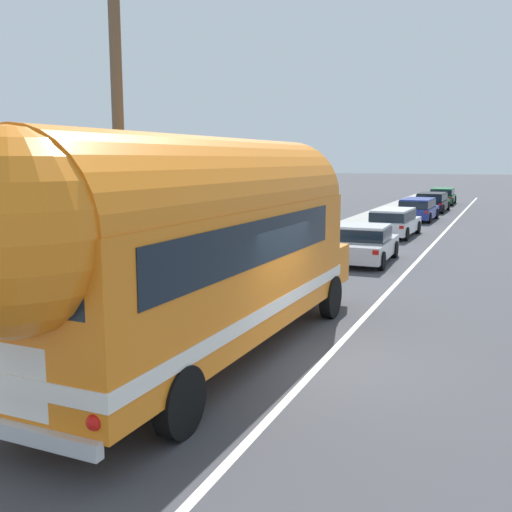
{
  "coord_description": "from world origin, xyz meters",
  "views": [
    {
      "loc": [
        3.02,
        -10.18,
        3.72
      ],
      "look_at": [
        -1.79,
        1.13,
        1.73
      ],
      "focal_mm": 41.95,
      "sensor_mm": 36.0,
      "label": 1
    }
  ],
  "objects_px": {
    "painted_bus": "(194,241)",
    "car_fourth": "(432,201)",
    "car_lead": "(364,242)",
    "car_third": "(418,208)",
    "car_fifth": "(443,195)",
    "utility_pole": "(118,124)",
    "car_second": "(394,221)"
  },
  "relations": [
    {
      "from": "car_third",
      "to": "car_fifth",
      "type": "xyz_separation_m",
      "value": [
        -0.04,
        14.38,
        -0.01
      ]
    },
    {
      "from": "car_fourth",
      "to": "painted_bus",
      "type": "bearing_deg",
      "value": -89.87
    },
    {
      "from": "painted_bus",
      "to": "car_fifth",
      "type": "height_order",
      "value": "painted_bus"
    },
    {
      "from": "car_lead",
      "to": "car_third",
      "type": "distance_m",
      "value": 16.06
    },
    {
      "from": "car_third",
      "to": "car_fourth",
      "type": "bearing_deg",
      "value": 89.78
    },
    {
      "from": "car_fourth",
      "to": "car_second",
      "type": "bearing_deg",
      "value": -89.98
    },
    {
      "from": "utility_pole",
      "to": "car_third",
      "type": "bearing_deg",
      "value": 85.03
    },
    {
      "from": "car_second",
      "to": "car_third",
      "type": "bearing_deg",
      "value": 90.22
    },
    {
      "from": "car_lead",
      "to": "car_second",
      "type": "distance_m",
      "value": 7.77
    },
    {
      "from": "painted_bus",
      "to": "car_fifth",
      "type": "bearing_deg",
      "value": 90.2
    },
    {
      "from": "car_second",
      "to": "car_fifth",
      "type": "distance_m",
      "value": 22.67
    },
    {
      "from": "car_lead",
      "to": "car_fourth",
      "type": "bearing_deg",
      "value": 90.77
    },
    {
      "from": "car_third",
      "to": "car_fifth",
      "type": "relative_size",
      "value": 0.97
    },
    {
      "from": "utility_pole",
      "to": "painted_bus",
      "type": "height_order",
      "value": "utility_pole"
    },
    {
      "from": "painted_bus",
      "to": "car_fourth",
      "type": "xyz_separation_m",
      "value": [
        -0.08,
        35.22,
        -1.51
      ]
    },
    {
      "from": "car_third",
      "to": "car_fifth",
      "type": "distance_m",
      "value": 14.38
    },
    {
      "from": "utility_pole",
      "to": "car_fourth",
      "type": "height_order",
      "value": "utility_pole"
    },
    {
      "from": "painted_bus",
      "to": "car_second",
      "type": "bearing_deg",
      "value": 90.22
    },
    {
      "from": "car_second",
      "to": "car_lead",
      "type": "bearing_deg",
      "value": -87.76
    },
    {
      "from": "car_second",
      "to": "car_fifth",
      "type": "bearing_deg",
      "value": 90.18
    },
    {
      "from": "car_second",
      "to": "car_fifth",
      "type": "xyz_separation_m",
      "value": [
        -0.07,
        22.67,
        0.0
      ]
    },
    {
      "from": "painted_bus",
      "to": "car_third",
      "type": "distance_m",
      "value": 28.38
    },
    {
      "from": "car_lead",
      "to": "car_second",
      "type": "height_order",
      "value": "same"
    },
    {
      "from": "car_lead",
      "to": "car_fourth",
      "type": "xyz_separation_m",
      "value": [
        -0.31,
        22.94,
        0.06
      ]
    },
    {
      "from": "car_lead",
      "to": "car_fifth",
      "type": "relative_size",
      "value": 0.92
    },
    {
      "from": "painted_bus",
      "to": "car_fourth",
      "type": "height_order",
      "value": "painted_bus"
    },
    {
      "from": "painted_bus",
      "to": "car_fourth",
      "type": "distance_m",
      "value": 35.26
    },
    {
      "from": "car_lead",
      "to": "car_second",
      "type": "xyz_separation_m",
      "value": [
        -0.3,
        7.76,
        0.06
      ]
    },
    {
      "from": "utility_pole",
      "to": "car_second",
      "type": "bearing_deg",
      "value": 82.75
    },
    {
      "from": "car_fourth",
      "to": "car_third",
      "type": "bearing_deg",
      "value": -90.22
    },
    {
      "from": "car_third",
      "to": "car_fifth",
      "type": "height_order",
      "value": "same"
    },
    {
      "from": "utility_pole",
      "to": "painted_bus",
      "type": "xyz_separation_m",
      "value": [
        2.46,
        -1.33,
        -2.12
      ]
    }
  ]
}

